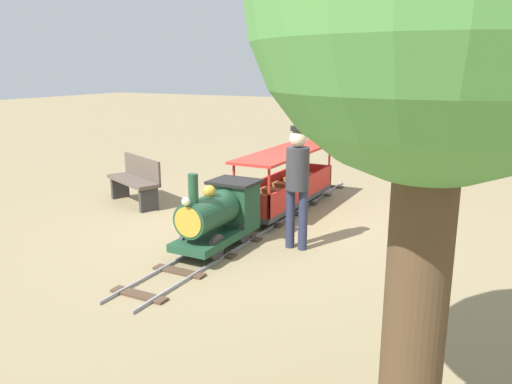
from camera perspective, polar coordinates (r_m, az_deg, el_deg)
ground_plane at (r=7.78m, az=0.48°, el=-3.72°), size 60.00×60.00×0.00m
track at (r=7.82m, az=0.68°, el=-3.48°), size 0.67×6.40×0.04m
locomotive at (r=6.67m, az=-4.09°, el=-2.39°), size 0.63×1.45×1.08m
passenger_car at (r=8.50m, az=3.45°, el=0.73°), size 0.73×2.70×0.97m
conductor_person at (r=6.58m, az=4.63°, el=1.59°), size 0.30×0.30×1.62m
park_bench at (r=9.12m, az=-13.25°, el=1.24°), size 1.35×0.89×0.82m
oak_tree_near at (r=2.82m, az=19.87°, el=19.39°), size 1.95×1.95×3.69m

